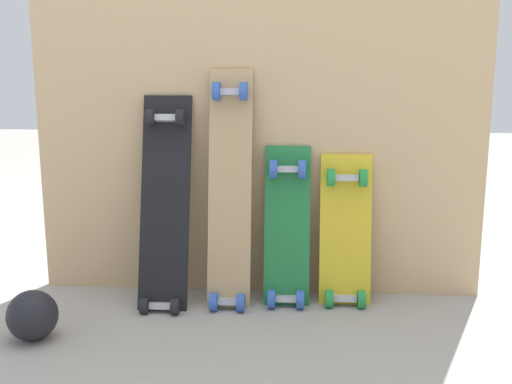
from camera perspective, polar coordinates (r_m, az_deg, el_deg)
ground_plane at (r=2.49m, az=0.11°, el=-9.44°), size 12.00×12.00×0.00m
plywood_wall_panel at (r=2.39m, az=0.24°, el=8.50°), size 1.73×0.04×1.53m
skateboard_black at (r=2.35m, az=-8.39°, el=-1.75°), size 0.18×0.29×0.85m
skateboard_natural at (r=2.32m, az=-2.44°, el=-0.45°), size 0.16×0.25×0.94m
skateboard_green at (r=2.36m, az=2.86°, el=-3.85°), size 0.17×0.21×0.65m
skateboard_yellow at (r=2.38m, az=8.21°, el=-4.18°), size 0.19×0.19×0.63m
rubber_ball at (r=2.21m, az=-19.84°, el=-10.60°), size 0.17×0.17×0.17m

